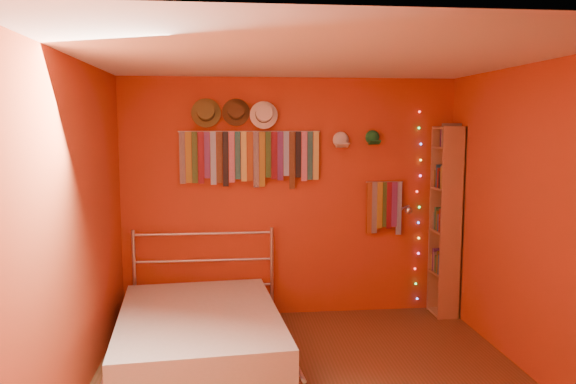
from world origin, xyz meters
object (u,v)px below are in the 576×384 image
object	(u,v)px
bookshelf	(449,220)
bed	(200,334)
tie_rack	(250,156)
reading_lamp	(407,210)

from	to	relation	value
bookshelf	bed	size ratio (longest dim) A/B	0.98
tie_rack	bookshelf	world-z (taller)	bookshelf
bed	reading_lamp	bearing A→B (deg)	17.31
tie_rack	bookshelf	distance (m)	2.20
bookshelf	bed	xyz separation A→B (m)	(-2.57, -0.88, -0.79)
bookshelf	bed	world-z (taller)	bookshelf
bookshelf	bed	bearing A→B (deg)	-161.08
tie_rack	reading_lamp	distance (m)	1.72
bed	bookshelf	bearing A→B (deg)	14.23
tie_rack	bookshelf	bearing A→B (deg)	-4.25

